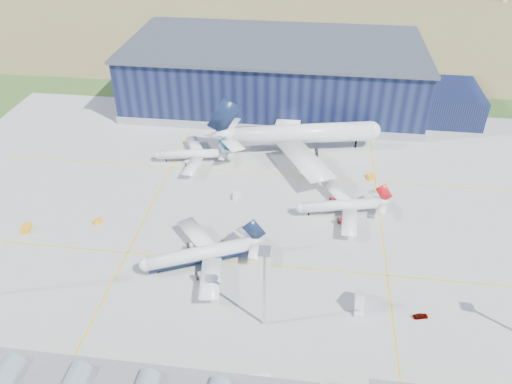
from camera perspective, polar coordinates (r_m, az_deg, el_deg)
name	(u,v)px	position (r m, az deg, el deg)	size (l,w,h in m)	color
ground	(241,239)	(142.55, -1.72, -5.34)	(600.00, 600.00, 0.00)	#31511E
apron	(246,217)	(150.25, -1.14, -2.91)	(220.00, 160.00, 0.08)	#AAAAA5
farmland	(293,21)	(340.94, 4.23, 18.87)	(600.00, 220.00, 0.01)	olive
hangar	(281,76)	(218.42, 2.86, 13.06)	(145.00, 62.00, 26.10)	#101537
light_mast_center	(264,276)	(109.08, 0.97, -9.56)	(2.60, 2.60, 23.00)	silver
airliner_navy	(198,248)	(131.51, -6.63, -6.39)	(34.85, 34.09, 11.36)	white
airliner_red	(340,201)	(150.89, 9.61, -0.99)	(29.93, 29.28, 9.76)	white
airliner_widebody	(303,124)	(180.18, 5.43, 7.69)	(64.31, 62.91, 20.97)	white
airliner_regional	(191,150)	(176.58, -7.49, 4.79)	(28.47, 27.85, 9.28)	white
gse_tug_a	(26,228)	(159.47, -24.78, -3.79)	(2.26, 3.70, 1.54)	#FFA116
gse_tug_b	(98,221)	(155.03, -17.64, -3.22)	(1.75, 2.62, 1.13)	#FFA116
gse_cart_a	(237,196)	(158.06, -2.24, -0.49)	(2.20, 3.30, 1.43)	silver
gse_tug_c	(370,177)	(171.91, 12.94, 1.70)	(1.85, 2.96, 1.29)	#FFA116
gse_cart_b	(189,164)	(176.38, -7.66, 3.24)	(2.05, 3.08, 1.33)	silver
gse_van_c	(260,381)	(109.65, 0.50, -20.84)	(2.15, 4.48, 2.15)	silver
airstair	(359,302)	(124.94, 11.67, -12.21)	(2.19, 5.49, 3.51)	silver
car_a	(421,316)	(127.19, 18.29, -13.30)	(1.41, 3.51, 1.19)	#99999E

